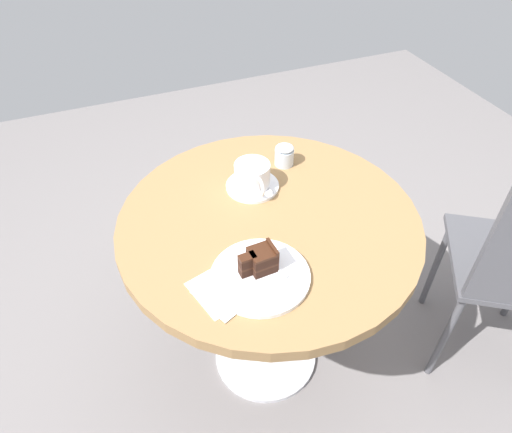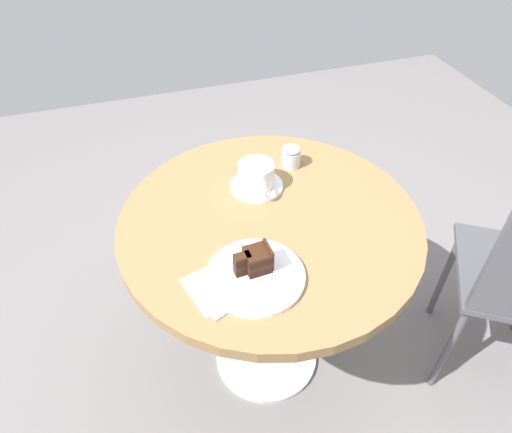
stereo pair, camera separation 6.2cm
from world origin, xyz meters
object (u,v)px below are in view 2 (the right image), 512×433
object	(u,v)px
coffee_cup	(257,175)
teaspoon	(272,187)
cake_slice	(256,260)
napkin	(218,288)
fork	(278,275)
sugar_pot	(291,156)
saucer	(257,186)
cake_plate	(255,276)

from	to	relation	value
coffee_cup	teaspoon	distance (m)	0.06
cake_slice	napkin	xyz separation A→B (m)	(0.02, -0.10, -0.04)
teaspoon	napkin	xyz separation A→B (m)	(0.31, -0.24, -0.01)
cake_slice	fork	size ratio (longest dim) A/B	0.67
coffee_cup	napkin	distance (m)	0.39
teaspoon	cake_slice	distance (m)	0.32
cake_slice	fork	distance (m)	0.06
fork	sugar_pot	world-z (taller)	sugar_pot
saucer	cake_plate	distance (m)	0.35
coffee_cup	sugar_pot	distance (m)	0.15
sugar_pot	cake_plate	bearing A→B (deg)	-31.28
cake_plate	cake_slice	size ratio (longest dim) A/B	2.63
coffee_cup	fork	size ratio (longest dim) A/B	1.02
cake_slice	napkin	world-z (taller)	cake_slice
cake_slice	sugar_pot	xyz separation A→B (m)	(-0.38, 0.24, -0.01)
teaspoon	sugar_pot	world-z (taller)	sugar_pot
saucer	cake_slice	xyz separation A→B (m)	(0.31, -0.10, 0.04)
cake_plate	cake_slice	world-z (taller)	cake_slice
cake_plate	napkin	size ratio (longest dim) A/B	1.35
coffee_cup	cake_plate	distance (m)	0.35
saucer	fork	world-z (taller)	fork
cake_plate	fork	distance (m)	0.05
saucer	cake_plate	xyz separation A→B (m)	(0.33, -0.11, 0.00)
cake_slice	fork	world-z (taller)	cake_slice
fork	coffee_cup	bearing A→B (deg)	151.07
teaspoon	napkin	size ratio (longest dim) A/B	0.57
teaspoon	sugar_pot	distance (m)	0.14
saucer	napkin	world-z (taller)	saucer
coffee_cup	cake_plate	bearing A→B (deg)	-18.37
fork	saucer	bearing A→B (deg)	151.06
napkin	fork	bearing A→B (deg)	84.51
coffee_cup	sugar_pot	size ratio (longest dim) A/B	2.04
fork	napkin	bearing A→B (deg)	-114.71
coffee_cup	cake_slice	xyz separation A→B (m)	(0.31, -0.10, -0.00)
cake_plate	sugar_pot	bearing A→B (deg)	148.72
teaspoon	napkin	distance (m)	0.39
teaspoon	fork	bearing A→B (deg)	-11.60
saucer	cake_slice	world-z (taller)	cake_slice
teaspoon	cake_plate	bearing A→B (deg)	-20.62
cake_plate	napkin	world-z (taller)	cake_plate
napkin	sugar_pot	world-z (taller)	sugar_pot
cake_slice	sugar_pot	size ratio (longest dim) A/B	1.33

